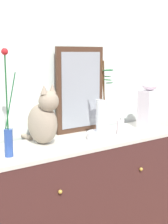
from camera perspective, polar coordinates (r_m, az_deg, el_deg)
name	(u,v)px	position (r m, az deg, el deg)	size (l,w,h in m)	color
wall_back	(61,82)	(2.30, -4.08, 5.36)	(4.40, 0.08, 2.60)	silver
sideboard	(84,206)	(2.29, 0.00, -16.24)	(1.42, 0.44, 0.95)	#442422
mirror_leaning	(80,90)	(2.28, -0.66, 3.92)	(0.38, 0.03, 0.60)	#432B1C
cat_sitting	(43,119)	(2.00, -7.23, -1.30)	(0.20, 0.41, 0.37)	gray
vase_slim_green	(8,129)	(1.78, -13.25, -2.96)	(0.08, 0.05, 0.58)	#2A4A95
bowl_porcelain	(101,136)	(2.12, 3.05, -4.17)	(0.18, 0.18, 0.05)	white
vase_glass_clear	(102,112)	(2.08, 3.18, -0.02)	(0.11, 0.12, 0.47)	silver
jar_lidded_porcelain	(149,106)	(2.42, 11.37, 1.04)	(0.12, 0.12, 0.38)	silver
candle_pillar	(120,127)	(2.25, 6.43, -2.65)	(0.05, 0.05, 0.11)	silver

